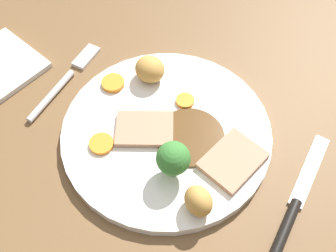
{
  "coord_description": "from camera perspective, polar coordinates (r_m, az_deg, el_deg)",
  "views": [
    {
      "loc": [
        13.92,
        -27.24,
        47.36
      ],
      "look_at": [
        0.25,
        -2.87,
        6.0
      ],
      "focal_mm": 43.57,
      "sensor_mm": 36.0,
      "label": 1
    }
  ],
  "objects": [
    {
      "name": "dining_table",
      "position": [
        0.55,
        1.24,
        -0.18
      ],
      "size": [
        120.0,
        84.0,
        3.6
      ],
      "primitive_type": "cube",
      "color": "brown",
      "rests_on": "ground"
    },
    {
      "name": "dinner_plate",
      "position": [
        0.51,
        0.0,
        -1.06
      ],
      "size": [
        26.28,
        26.28,
        1.4
      ],
      "primitive_type": "cylinder",
      "color": "white",
      "rests_on": "dining_table"
    },
    {
      "name": "gravy_pool",
      "position": [
        0.5,
        3.12,
        -1.5
      ],
      "size": [
        8.5,
        8.5,
        0.3
      ],
      "primitive_type": "cylinder",
      "color": "#563819",
      "rests_on": "dinner_plate"
    },
    {
      "name": "meat_slice_main",
      "position": [
        0.49,
        9.06,
        -4.76
      ],
      "size": [
        7.14,
        8.31,
        0.8
      ],
      "primitive_type": "cube",
      "rotation": [
        0.0,
        0.0,
        4.46
      ],
      "color": "tan",
      "rests_on": "dinner_plate"
    },
    {
      "name": "meat_slice_under",
      "position": [
        0.5,
        -3.29,
        -0.42
      ],
      "size": [
        8.61,
        7.78,
        0.8
      ],
      "primitive_type": "cube",
      "rotation": [
        0.0,
        0.0,
        3.64
      ],
      "color": "tan",
      "rests_on": "dinner_plate"
    },
    {
      "name": "roast_potato_left",
      "position": [
        0.55,
        -2.56,
        7.95
      ],
      "size": [
        5.09,
        4.89,
        3.34
      ],
      "primitive_type": "ellipsoid",
      "rotation": [
        0.0,
        0.0,
        1.25
      ],
      "color": "#BC8C42",
      "rests_on": "dinner_plate"
    },
    {
      "name": "roast_potato_right",
      "position": [
        0.45,
        4.28,
        -10.42
      ],
      "size": [
        4.52,
        4.29,
        3.36
      ],
      "primitive_type": "ellipsoid",
      "rotation": [
        0.0,
        0.0,
        2.61
      ],
      "color": "#BC8C42",
      "rests_on": "dinner_plate"
    },
    {
      "name": "carrot_coin_front",
      "position": [
        0.5,
        -9.3,
        -2.48
      ],
      "size": [
        2.99,
        2.99,
        0.53
      ],
      "primitive_type": "cylinder",
      "color": "orange",
      "rests_on": "dinner_plate"
    },
    {
      "name": "carrot_coin_back",
      "position": [
        0.53,
        2.79,
        3.38
      ],
      "size": [
        2.41,
        2.41,
        0.52
      ],
      "primitive_type": "cylinder",
      "color": "orange",
      "rests_on": "dinner_plate"
    },
    {
      "name": "carrot_coin_side",
      "position": [
        0.55,
        -7.69,
        5.99
      ],
      "size": [
        3.07,
        3.07,
        0.61
      ],
      "primitive_type": "cylinder",
      "color": "orange",
      "rests_on": "dinner_plate"
    },
    {
      "name": "broccoli_floret",
      "position": [
        0.45,
        0.74,
        -4.61
      ],
      "size": [
        3.89,
        3.89,
        5.11
      ],
      "color": "#8CB766",
      "rests_on": "dinner_plate"
    },
    {
      "name": "fork",
      "position": [
        0.59,
        -14.04,
        6.43
      ],
      "size": [
        2.09,
        15.28,
        0.9
      ],
      "rotation": [
        0.0,
        0.0,
        1.59
      ],
      "color": "silver",
      "rests_on": "dining_table"
    },
    {
      "name": "knife",
      "position": [
        0.49,
        17.17,
        -10.99
      ],
      "size": [
        1.72,
        18.5,
        1.2
      ],
      "rotation": [
        0.0,
        0.0,
        1.57
      ],
      "color": "black",
      "rests_on": "dining_table"
    },
    {
      "name": "folded_napkin",
      "position": [
        0.64,
        -22.09,
        8.13
      ],
      "size": [
        12.65,
        11.12,
        0.8
      ],
      "primitive_type": "cube",
      "rotation": [
        0.0,
        0.0,
        -0.21
      ],
      "color": "white",
      "rests_on": "dining_table"
    }
  ]
}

